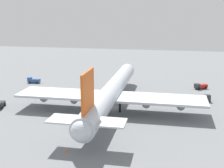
% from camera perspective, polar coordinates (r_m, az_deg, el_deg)
% --- Properties ---
extents(ground_plane, '(286.31, 286.31, 0.00)m').
position_cam_1_polar(ground_plane, '(98.48, -0.00, -4.47)').
color(ground_plane, slate).
extents(cargo_airplane, '(71.58, 57.64, 17.58)m').
position_cam_1_polar(cargo_airplane, '(96.27, -0.07, -1.43)').
color(cargo_airplane, silver).
rests_on(cargo_airplane, ground_plane).
extents(maintenance_van, '(2.43, 5.37, 2.43)m').
position_cam_1_polar(maintenance_van, '(135.02, -14.35, 0.68)').
color(maintenance_van, '#2D5193').
rests_on(maintenance_van, ground_plane).
extents(fuel_truck, '(4.62, 2.86, 2.49)m').
position_cam_1_polar(fuel_truck, '(110.56, 17.11, -2.43)').
color(fuel_truck, '#333338').
rests_on(fuel_truck, ground_plane).
extents(pushback_tractor, '(5.67, 3.47, 2.16)m').
position_cam_1_polar(pushback_tractor, '(104.86, -20.05, -3.56)').
color(pushback_tractor, '#232328').
rests_on(pushback_tractor, ground_plane).
extents(baggage_tug, '(4.48, 5.47, 2.28)m').
position_cam_1_polar(baggage_tug, '(126.02, 16.07, -0.36)').
color(baggage_tug, '#333338').
rests_on(baggage_tug, ground_plane).
extents(safety_cone_nose, '(0.53, 0.53, 0.75)m').
position_cam_1_polar(safety_cone_nose, '(128.75, 3.32, 0.09)').
color(safety_cone_nose, orange).
rests_on(safety_cone_nose, ground_plane).
extents(safety_cone_tail, '(0.58, 0.58, 0.83)m').
position_cam_1_polar(safety_cone_tail, '(70.45, -8.47, -12.03)').
color(safety_cone_tail, orange).
rests_on(safety_cone_tail, ground_plane).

